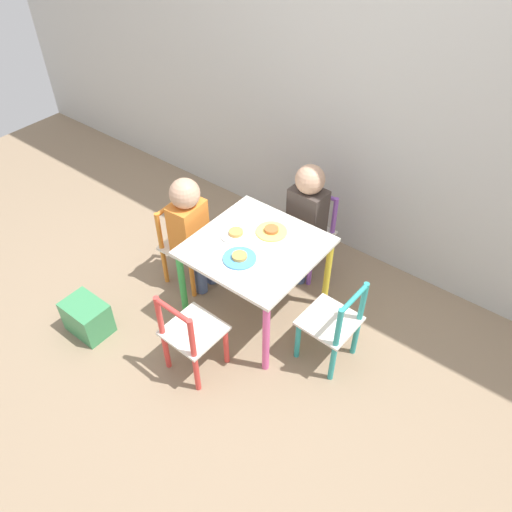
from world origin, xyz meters
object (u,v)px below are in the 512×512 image
at_px(chair_red, 191,335).
at_px(plate_front, 240,258).
at_px(chair_purple, 309,234).
at_px(storage_bin, 87,317).
at_px(chair_teal, 333,325).
at_px(child_back, 306,213).
at_px(plate_left, 236,234).
at_px(chair_orange, 185,245).
at_px(plate_back, 271,231).
at_px(child_left, 190,224).
at_px(kids_table, 256,255).

distance_m(chair_red, plate_front, 0.44).
distance_m(chair_purple, storage_bin, 1.35).
height_order(chair_teal, child_back, child_back).
bearing_deg(chair_teal, plate_front, -75.05).
bearing_deg(plate_left, chair_red, -76.43).
distance_m(chair_orange, plate_back, 0.58).
distance_m(plate_back, storage_bin, 1.10).
height_order(plate_back, plate_left, same).
bearing_deg(plate_left, plate_front, -45.00).
xyz_separation_m(chair_red, child_back, (0.03, 0.94, 0.19)).
bearing_deg(plate_left, child_back, 71.50).
distance_m(chair_red, chair_teal, 0.70).
height_order(chair_purple, storage_bin, chair_purple).
xyz_separation_m(chair_teal, plate_left, (-0.63, 0.02, 0.25)).
xyz_separation_m(chair_purple, chair_red, (-0.03, -1.00, 0.00)).
distance_m(chair_teal, plate_left, 0.68).
distance_m(chair_red, child_left, 0.66).
relative_size(chair_teal, plate_left, 3.10).
bearing_deg(child_left, chair_teal, -93.31).
distance_m(kids_table, plate_front, 0.15).
bearing_deg(child_back, plate_back, -90.83).
height_order(chair_purple, child_back, child_back).
distance_m(chair_orange, chair_red, 0.67).
bearing_deg(child_left, plate_left, -88.35).
distance_m(chair_purple, plate_left, 0.58).
distance_m(chair_purple, child_left, 0.72).
relative_size(child_back, storage_bin, 3.13).
bearing_deg(plate_left, chair_teal, -1.87).
height_order(chair_purple, child_left, child_left).
bearing_deg(chair_purple, plate_front, -89.60).
height_order(kids_table, chair_purple, chair_purple).
bearing_deg(chair_teal, child_left, -87.10).
distance_m(chair_orange, chair_teal, 0.99).
bearing_deg(child_left, plate_front, -107.05).
bearing_deg(child_back, storage_bin, -118.30).
height_order(chair_red, plate_left, plate_left).
relative_size(plate_back, plate_front, 0.99).
height_order(chair_purple, chair_teal, same).
height_order(child_left, plate_back, child_left).
distance_m(child_back, child_left, 0.65).
bearing_deg(plate_front, chair_purple, 88.47).
bearing_deg(chair_red, kids_table, -90.00).
height_order(chair_red, chair_teal, same).
relative_size(chair_purple, plate_left, 3.10).
xyz_separation_m(chair_orange, child_back, (0.51, 0.47, 0.19)).
distance_m(kids_table, storage_bin, 0.98).
bearing_deg(plate_back, chair_teal, -17.01).
xyz_separation_m(child_left, storage_bin, (-0.20, -0.64, -0.33)).
xyz_separation_m(chair_teal, storage_bin, (-1.13, -0.65, -0.15)).
height_order(chair_purple, chair_orange, same).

